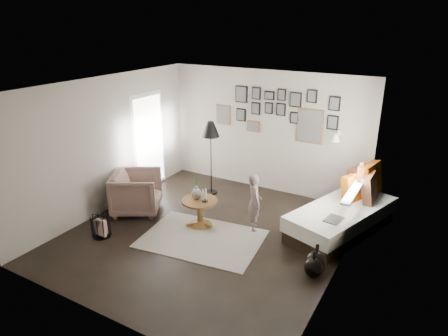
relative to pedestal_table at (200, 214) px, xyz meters
The scene contains 23 objects.
ground 0.44m from the pedestal_table, 36.94° to the right, with size 4.80×4.80×0.00m, color black.
wall_back 2.44m from the pedestal_table, 82.23° to the left, with size 4.50×4.50×0.00m, color gray.
wall_front 2.85m from the pedestal_table, 83.54° to the right, with size 4.50×4.50×0.00m, color gray.
wall_left 2.24m from the pedestal_table, behind, with size 4.80×4.80×0.00m, color gray.
wall_right 2.77m from the pedestal_table, ahead, with size 4.80×4.80×0.00m, color gray.
ceiling 2.39m from the pedestal_table, 36.94° to the right, with size 4.80×4.80×0.00m, color white.
door_left 2.32m from the pedestal_table, 153.25° to the left, with size 0.00×2.14×2.14m.
window_right 2.80m from the pedestal_table, 24.33° to the left, with size 0.15×1.32×1.30m.
gallery_wall 2.70m from the pedestal_table, 74.86° to the left, with size 2.74×0.03×1.08m.
wall_sconce 2.93m from the pedestal_table, 45.97° to the left, with size 0.18×0.36×0.16m.
rug 0.55m from the pedestal_table, 53.68° to the right, with size 2.01×1.41×0.01m, color silver.
pedestal_table is the anchor object (origin of this frame).
vase 0.42m from the pedestal_table, 165.96° to the left, with size 0.19×0.19×0.46m.
candles 0.41m from the pedestal_table, ahead, with size 0.11×0.11×0.24m.
daybed 2.56m from the pedestal_table, 26.05° to the left, with size 1.59×2.37×1.09m.
magazine_on_daybed 2.36m from the pedestal_table, 11.49° to the left, with size 0.24×0.33×0.02m, color black.
armchair 1.39m from the pedestal_table, behind, with size 0.87×0.90×0.82m, color brown.
armchair_cushion 1.37m from the pedestal_table, behind, with size 0.37×0.37×0.09m, color beige.
floor_lamp 1.85m from the pedestal_table, 113.40° to the left, with size 0.37×0.37×1.59m.
magazine_basket 1.75m from the pedestal_table, 137.43° to the right, with size 0.35×0.35×0.39m.
demijohn_large 2.33m from the pedestal_table, ahead, with size 0.32×0.32×0.48m.
demijohn_small 2.35m from the pedestal_table, 12.05° to the right, with size 0.28×0.28×0.43m.
child 1.03m from the pedestal_table, 21.86° to the left, with size 0.39×0.26×1.07m, color #6D5A56.
Camera 1 is at (3.32, -5.21, 3.58)m, focal length 32.00 mm.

